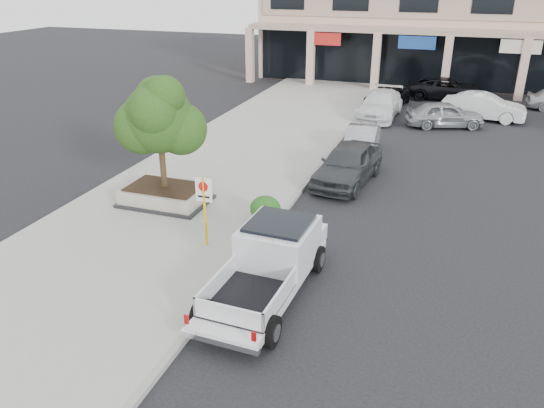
{
  "coord_description": "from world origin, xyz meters",
  "views": [
    {
      "loc": [
        3.91,
        -13.27,
        8.25
      ],
      "look_at": [
        -1.24,
        1.5,
        1.36
      ],
      "focal_mm": 35.0,
      "sensor_mm": 36.0,
      "label": 1
    }
  ],
  "objects_px": {
    "curb_car_a": "(348,164)",
    "curb_car_c": "(380,105)",
    "pickup_truck": "(265,267)",
    "no_parking_sign": "(204,202)",
    "curb_car_b": "(361,141)",
    "planter_tree": "(164,118)",
    "lot_car_d": "(447,89)",
    "planter": "(165,195)",
    "curb_car_d": "(387,97)",
    "lot_car_a": "(445,114)",
    "lot_car_b": "(484,107)"
  },
  "relations": [
    {
      "from": "curb_car_c",
      "to": "lot_car_d",
      "type": "relative_size",
      "value": 1.03
    },
    {
      "from": "lot_car_a",
      "to": "lot_car_b",
      "type": "relative_size",
      "value": 0.91
    },
    {
      "from": "pickup_truck",
      "to": "lot_car_d",
      "type": "relative_size",
      "value": 1.09
    },
    {
      "from": "planter_tree",
      "to": "lot_car_a",
      "type": "relative_size",
      "value": 0.92
    },
    {
      "from": "curb_car_a",
      "to": "lot_car_d",
      "type": "distance_m",
      "value": 18.37
    },
    {
      "from": "curb_car_c",
      "to": "curb_car_a",
      "type": "bearing_deg",
      "value": -85.79
    },
    {
      "from": "curb_car_b",
      "to": "lot_car_a",
      "type": "relative_size",
      "value": 0.95
    },
    {
      "from": "lot_car_d",
      "to": "planter_tree",
      "type": "bearing_deg",
      "value": 151.57
    },
    {
      "from": "curb_car_d",
      "to": "planter",
      "type": "bearing_deg",
      "value": -100.68
    },
    {
      "from": "lot_car_d",
      "to": "lot_car_a",
      "type": "bearing_deg",
      "value": 174.98
    },
    {
      "from": "planter",
      "to": "planter_tree",
      "type": "relative_size",
      "value": 0.8
    },
    {
      "from": "curb_car_d",
      "to": "lot_car_a",
      "type": "bearing_deg",
      "value": -39.32
    },
    {
      "from": "curb_car_c",
      "to": "curb_car_d",
      "type": "distance_m",
      "value": 2.82
    },
    {
      "from": "planter",
      "to": "curb_car_b",
      "type": "height_order",
      "value": "curb_car_b"
    },
    {
      "from": "planter",
      "to": "curb_car_b",
      "type": "bearing_deg",
      "value": 55.72
    },
    {
      "from": "pickup_truck",
      "to": "lot_car_d",
      "type": "height_order",
      "value": "pickup_truck"
    },
    {
      "from": "curb_car_a",
      "to": "lot_car_a",
      "type": "distance_m",
      "value": 11.0
    },
    {
      "from": "no_parking_sign",
      "to": "curb_car_c",
      "type": "distance_m",
      "value": 18.98
    },
    {
      "from": "planter",
      "to": "planter_tree",
      "type": "distance_m",
      "value": 2.95
    },
    {
      "from": "pickup_truck",
      "to": "curb_car_a",
      "type": "bearing_deg",
      "value": 90.2
    },
    {
      "from": "lot_car_b",
      "to": "lot_car_d",
      "type": "height_order",
      "value": "lot_car_b"
    },
    {
      "from": "planter_tree",
      "to": "curb_car_c",
      "type": "bearing_deg",
      "value": 71.17
    },
    {
      "from": "planter",
      "to": "no_parking_sign",
      "type": "distance_m",
      "value": 4.06
    },
    {
      "from": "planter",
      "to": "curb_car_d",
      "type": "relative_size",
      "value": 0.66
    },
    {
      "from": "planter",
      "to": "no_parking_sign",
      "type": "height_order",
      "value": "no_parking_sign"
    },
    {
      "from": "curb_car_a",
      "to": "no_parking_sign",
      "type": "bearing_deg",
      "value": -105.58
    },
    {
      "from": "curb_car_b",
      "to": "lot_car_b",
      "type": "distance_m",
      "value": 10.79
    },
    {
      "from": "curb_car_d",
      "to": "lot_car_a",
      "type": "xyz_separation_m",
      "value": [
        3.82,
        -3.84,
        0.06
      ]
    },
    {
      "from": "planter",
      "to": "lot_car_b",
      "type": "xyz_separation_m",
      "value": [
        11.6,
        17.75,
        0.31
      ]
    },
    {
      "from": "no_parking_sign",
      "to": "curb_car_c",
      "type": "xyz_separation_m",
      "value": [
        2.68,
        18.77,
        -0.85
      ]
    },
    {
      "from": "curb_car_b",
      "to": "lot_car_d",
      "type": "xyz_separation_m",
      "value": [
        3.41,
        14.22,
        0.05
      ]
    },
    {
      "from": "planter_tree",
      "to": "lot_car_d",
      "type": "xyz_separation_m",
      "value": [
        9.14,
        22.68,
        -2.68
      ]
    },
    {
      "from": "planter",
      "to": "lot_car_b",
      "type": "bearing_deg",
      "value": 56.84
    },
    {
      "from": "no_parking_sign",
      "to": "curb_car_a",
      "type": "height_order",
      "value": "no_parking_sign"
    },
    {
      "from": "curb_car_a",
      "to": "curb_car_c",
      "type": "height_order",
      "value": "curb_car_a"
    },
    {
      "from": "pickup_truck",
      "to": "curb_car_c",
      "type": "xyz_separation_m",
      "value": [
        -0.04,
        20.73,
        -0.12
      ]
    },
    {
      "from": "no_parking_sign",
      "to": "lot_car_a",
      "type": "xyz_separation_m",
      "value": [
        6.54,
        17.75,
        -0.9
      ]
    },
    {
      "from": "no_parking_sign",
      "to": "lot_car_d",
      "type": "relative_size",
      "value": 0.44
    },
    {
      "from": "curb_car_b",
      "to": "planter",
      "type": "bearing_deg",
      "value": -126.89
    },
    {
      "from": "no_parking_sign",
      "to": "pickup_truck",
      "type": "height_order",
      "value": "no_parking_sign"
    },
    {
      "from": "planter_tree",
      "to": "lot_car_d",
      "type": "height_order",
      "value": "planter_tree"
    },
    {
      "from": "lot_car_a",
      "to": "lot_car_d",
      "type": "xyz_separation_m",
      "value": [
        -0.19,
        7.64,
        -0.0
      ]
    },
    {
      "from": "curb_car_b",
      "to": "lot_car_b",
      "type": "bearing_deg",
      "value": 55.31
    },
    {
      "from": "curb_car_a",
      "to": "lot_car_b",
      "type": "relative_size",
      "value": 1.02
    },
    {
      "from": "no_parking_sign",
      "to": "curb_car_b",
      "type": "xyz_separation_m",
      "value": [
        2.93,
        11.16,
        -0.95
      ]
    },
    {
      "from": "curb_car_d",
      "to": "curb_car_c",
      "type": "bearing_deg",
      "value": -84.99
    },
    {
      "from": "no_parking_sign",
      "to": "curb_car_c",
      "type": "height_order",
      "value": "no_parking_sign"
    },
    {
      "from": "pickup_truck",
      "to": "curb_car_d",
      "type": "height_order",
      "value": "pickup_truck"
    },
    {
      "from": "no_parking_sign",
      "to": "pickup_truck",
      "type": "relative_size",
      "value": 0.4
    },
    {
      "from": "planter",
      "to": "pickup_truck",
      "type": "distance_m",
      "value": 7.24
    }
  ]
}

